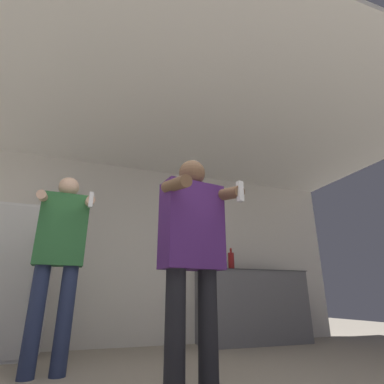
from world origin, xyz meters
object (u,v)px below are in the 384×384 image
at_px(refrigerator, 20,279).
at_px(person_man_side, 60,252).
at_px(bottle_short_whiskey, 219,263).
at_px(bottle_amber_bourbon, 231,261).
at_px(bottle_clear_vodka, 211,264).
at_px(person_woman_foreground, 193,249).

height_order(refrigerator, person_man_side, person_man_side).
relative_size(bottle_short_whiskey, person_man_side, 0.15).
height_order(refrigerator, bottle_amber_bourbon, refrigerator).
xyz_separation_m(bottle_clear_vodka, person_woman_foreground, (-1.08, -2.20, -0.15)).
bearing_deg(person_man_side, refrigerator, 113.89).
relative_size(person_woman_foreground, person_man_side, 0.91).
bearing_deg(refrigerator, bottle_short_whiskey, 1.16).
bearing_deg(bottle_short_whiskey, person_woman_foreground, -118.61).
distance_m(person_woman_foreground, person_man_side, 1.44).
relative_size(bottle_clear_vodka, person_man_side, 0.13).
distance_m(bottle_short_whiskey, bottle_clear_vodka, 0.13).
distance_m(bottle_amber_bourbon, person_woman_foreground, 2.62).
distance_m(bottle_short_whiskey, person_man_side, 2.37).
height_order(refrigerator, bottle_short_whiskey, refrigerator).
height_order(bottle_amber_bourbon, bottle_short_whiskey, bottle_amber_bourbon).
bearing_deg(person_man_side, bottle_short_whiskey, 27.26).
distance_m(bottle_clear_vodka, person_man_side, 2.26).
bearing_deg(bottle_short_whiskey, bottle_clear_vodka, 180.00).
bearing_deg(bottle_short_whiskey, person_man_side, -152.74).
bearing_deg(bottle_amber_bourbon, bottle_clear_vodka, 180.00).
distance_m(bottle_clear_vodka, person_woman_foreground, 2.46).
distance_m(bottle_amber_bourbon, bottle_clear_vodka, 0.33).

